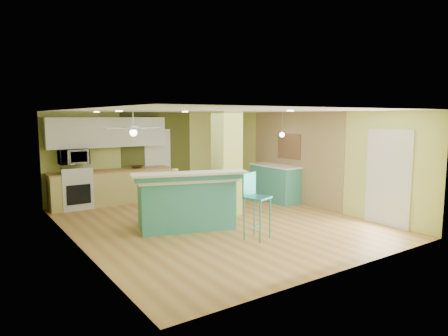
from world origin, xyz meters
The scene contains 23 objects.
floor centered at (0.00, 0.00, -0.01)m, with size 6.00×7.00×0.01m, color #A06F38.
ceiling centered at (0.00, 0.00, 2.50)m, with size 6.00×7.00×0.01m, color white.
wall_back centered at (0.00, 3.50, 1.25)m, with size 6.00×0.01×2.50m, color #CAD270.
wall_front centered at (0.00, -3.50, 1.25)m, with size 6.00×0.01×2.50m, color #CAD270.
wall_left centered at (-3.00, 0.00, 1.25)m, with size 0.01×7.00×2.50m, color #CAD270.
wall_right centered at (3.00, 0.00, 1.25)m, with size 0.01×7.00×2.50m, color #CAD270.
wood_panel centered at (2.99, 0.60, 1.25)m, with size 0.02×3.40×2.50m, color #8A714E.
olive_accent centered at (0.20, 3.49, 1.25)m, with size 2.20×0.02×2.50m, color #4A5020.
interior_door centered at (0.20, 3.46, 1.00)m, with size 0.82×0.05×2.00m, color white.
french_door centered at (2.97, -2.30, 1.05)m, with size 0.04×1.08×2.10m, color white.
column centered at (0.65, 0.50, 1.25)m, with size 0.55×0.55×2.50m, color #C1D161.
kitchen_run centered at (-1.30, 3.20, 0.47)m, with size 3.25×0.63×0.94m.
stove centered at (-2.25, 3.19, 0.46)m, with size 0.76×0.66×1.08m.
upper_cabinets centered at (-1.30, 3.32, 1.95)m, with size 3.20×0.34×0.80m, color silver.
microwave centered at (-2.25, 3.20, 1.35)m, with size 0.70×0.48×0.39m, color white.
ceiling_fan centered at (-1.10, 2.00, 2.08)m, with size 1.41×1.41×0.61m.
pendant_lamp centered at (2.65, 0.75, 1.88)m, with size 0.14×0.14×0.69m.
wall_decor centered at (2.96, 0.80, 1.55)m, with size 0.03×0.90×0.70m, color brown.
peninsula centered at (-0.75, 0.00, 0.58)m, with size 2.48×1.84×1.26m.
bar_stool centered at (-0.03, -1.41, 0.86)m, with size 0.54×0.54×1.29m.
side_counter centered at (2.70, 1.05, 0.51)m, with size 0.67×1.58×1.02m.
fruit_bowl centered at (-0.59, 3.13, 0.98)m, with size 0.31×0.31×0.08m, color #341E15.
canister centered at (-0.93, 0.14, 1.18)m, with size 0.14×0.14×0.18m, color gold.
Camera 1 is at (-4.76, -7.37, 2.37)m, focal length 32.00 mm.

